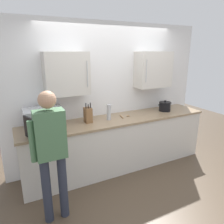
# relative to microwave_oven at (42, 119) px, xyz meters

# --- Properties ---
(ground_plane) EXTENTS (9.49, 9.49, 0.00)m
(ground_plane) POSITION_rel_microwave_oven_xyz_m (1.28, -0.80, -1.10)
(ground_plane) COLOR #4C3D2D
(back_wall_tiled) EXTENTS (3.80, 0.44, 2.57)m
(back_wall_tiled) POSITION_rel_microwave_oven_xyz_m (1.28, 0.30, 0.29)
(back_wall_tiled) COLOR white
(back_wall_tiled) RESTS_ON ground_plane
(counter_unit) EXTENTS (3.39, 0.68, 0.94)m
(counter_unit) POSITION_rel_microwave_oven_xyz_m (1.28, -0.03, -0.63)
(counter_unit) COLOR beige
(counter_unit) RESTS_ON ground_plane
(microwave_oven) EXTENTS (0.58, 0.76, 0.32)m
(microwave_oven) POSITION_rel_microwave_oven_xyz_m (0.00, 0.00, 0.00)
(microwave_oven) COLOR #B7BABF
(microwave_oven) RESTS_ON counter_unit
(wooden_spoon) EXTENTS (0.18, 0.19, 0.02)m
(wooden_spoon) POSITION_rel_microwave_oven_xyz_m (1.43, -0.00, -0.15)
(wooden_spoon) COLOR #A37547
(wooden_spoon) RESTS_ON counter_unit
(thermos_flask) EXTENTS (0.08, 0.08, 0.27)m
(thermos_flask) POSITION_rel_microwave_oven_xyz_m (1.09, -0.02, -0.02)
(thermos_flask) COLOR #B7BABF
(thermos_flask) RESTS_ON counter_unit
(stock_pot) EXTENTS (0.32, 0.23, 0.21)m
(stock_pot) POSITION_rel_microwave_oven_xyz_m (2.32, -0.02, -0.07)
(stock_pot) COLOR black
(stock_pot) RESTS_ON counter_unit
(knife_block) EXTENTS (0.11, 0.15, 0.34)m
(knife_block) POSITION_rel_microwave_oven_xyz_m (0.73, 0.01, -0.03)
(knife_block) COLOR brown
(knife_block) RESTS_ON counter_unit
(person_figure) EXTENTS (0.44, 0.60, 1.67)m
(person_figure) POSITION_rel_microwave_oven_xyz_m (-0.03, -0.79, -0.10)
(person_figure) COLOR #282D3D
(person_figure) RESTS_ON ground_plane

